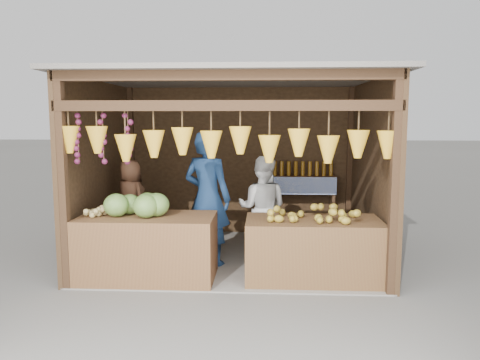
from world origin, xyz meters
name	(u,v)px	position (x,y,z in m)	size (l,w,h in m)	color
ground	(234,257)	(0.00, 0.00, 0.00)	(80.00, 80.00, 0.00)	#514F49
stall_structure	(231,146)	(-0.03, -0.04, 1.67)	(4.30, 3.30, 2.66)	slate
back_shelf	(299,187)	(1.05, 1.28, 0.87)	(1.25, 0.32, 1.32)	#382314
counter_left	(148,248)	(-1.03, -1.07, 0.42)	(1.70, 0.85, 0.83)	#53321B
counter_right	(313,250)	(1.07, -0.97, 0.40)	(1.70, 0.85, 0.79)	#522F1B
stool	(132,247)	(-1.54, -0.04, 0.14)	(0.29, 0.29, 0.27)	black
man_standing	(207,198)	(-0.34, -0.40, 0.95)	(0.69, 0.46, 1.90)	#14294B
woman_standing	(262,208)	(0.42, -0.08, 0.76)	(0.74, 0.58, 1.52)	silver
vendor_seated	(131,199)	(-1.54, -0.04, 0.87)	(0.58, 0.38, 1.18)	brown
melon_pile	(140,203)	(-1.12, -1.07, 0.99)	(1.00, 0.50, 0.32)	#214C14
tanfruit_pile	(95,211)	(-1.68, -1.12, 0.90)	(0.34, 0.40, 0.13)	#A2894B
mango_pile	(317,212)	(1.10, -1.02, 0.90)	(1.40, 0.64, 0.22)	#AB5B16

